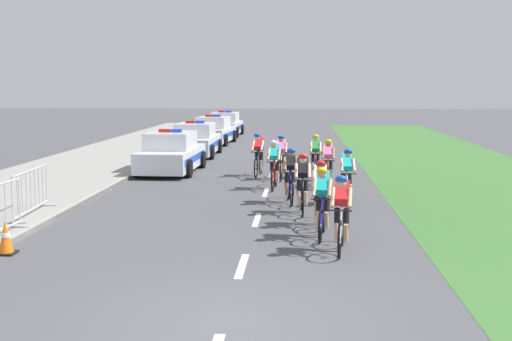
% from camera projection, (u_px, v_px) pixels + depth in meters
% --- Properties ---
extents(ground_plane, '(160.00, 160.00, 0.00)m').
position_uv_depth(ground_plane, '(224.00, 321.00, 8.84)').
color(ground_plane, '#4C4C51').
extents(sidewalk_slab, '(5.08, 60.00, 0.12)m').
position_uv_depth(sidewalk_slab, '(66.00, 173.00, 23.17)').
color(sidewalk_slab, gray).
rests_on(sidewalk_slab, ground).
extents(kerb_edge, '(0.16, 60.00, 0.13)m').
position_uv_depth(kerb_edge, '(134.00, 174.00, 23.00)').
color(kerb_edge, '#9E9E99').
rests_on(kerb_edge, ground).
extents(grass_verge, '(7.00, 60.00, 0.01)m').
position_uv_depth(grass_verge, '(473.00, 179.00, 22.23)').
color(grass_verge, '#3D7033').
rests_on(grass_verge, ground).
extents(lane_markings_centre, '(0.14, 29.60, 0.01)m').
position_uv_depth(lane_markings_centre, '(269.00, 182.00, 21.44)').
color(lane_markings_centre, white).
rests_on(lane_markings_centre, ground).
extents(cyclist_lead, '(0.45, 1.72, 1.56)m').
position_uv_depth(cyclist_lead, '(341.00, 212.00, 12.40)').
color(cyclist_lead, black).
rests_on(cyclist_lead, ground).
extents(cyclist_second, '(0.45, 1.72, 1.56)m').
position_uv_depth(cyclist_second, '(322.00, 201.00, 13.58)').
color(cyclist_second, black).
rests_on(cyclist_second, ground).
extents(cyclist_third, '(0.42, 1.72, 1.56)m').
position_uv_depth(cyclist_third, '(320.00, 191.00, 14.78)').
color(cyclist_third, black).
rests_on(cyclist_third, ground).
extents(cyclist_fourth, '(0.42, 1.72, 1.56)m').
position_uv_depth(cyclist_fourth, '(302.00, 182.00, 16.20)').
color(cyclist_fourth, black).
rests_on(cyclist_fourth, ground).
extents(cyclist_fifth, '(0.45, 1.72, 1.56)m').
position_uv_depth(cyclist_fifth, '(290.00, 174.00, 17.60)').
color(cyclist_fifth, black).
rests_on(cyclist_fifth, ground).
extents(cyclist_sixth, '(0.42, 1.72, 1.56)m').
position_uv_depth(cyclist_sixth, '(347.00, 175.00, 17.38)').
color(cyclist_sixth, black).
rests_on(cyclist_sixth, ground).
extents(cyclist_seventh, '(0.43, 1.72, 1.56)m').
position_uv_depth(cyclist_seventh, '(274.00, 164.00, 19.99)').
color(cyclist_seventh, black).
rests_on(cyclist_seventh, ground).
extents(cyclist_eighth, '(0.43, 1.72, 1.56)m').
position_uv_depth(cyclist_eighth, '(328.00, 162.00, 20.36)').
color(cyclist_eighth, black).
rests_on(cyclist_eighth, ground).
extents(cyclist_ninth, '(0.42, 1.72, 1.56)m').
position_uv_depth(cyclist_ninth, '(315.00, 155.00, 22.30)').
color(cyclist_ninth, black).
rests_on(cyclist_ninth, ground).
extents(cyclist_tenth, '(0.45, 1.72, 1.56)m').
position_uv_depth(cyclist_tenth, '(258.00, 154.00, 22.85)').
color(cyclist_tenth, black).
rests_on(cyclist_tenth, ground).
extents(cyclist_eleventh, '(0.42, 1.72, 1.56)m').
position_uv_depth(cyclist_eleventh, '(281.00, 156.00, 22.01)').
color(cyclist_eleventh, black).
rests_on(cyclist_eleventh, ground).
extents(police_car_nearest, '(2.09, 4.45, 1.59)m').
position_uv_depth(police_car_nearest, '(171.00, 154.00, 23.84)').
color(police_car_nearest, silver).
rests_on(police_car_nearest, ground).
extents(police_car_second, '(2.00, 4.40, 1.59)m').
position_uv_depth(police_car_second, '(196.00, 141.00, 29.38)').
color(police_car_second, silver).
rests_on(police_car_second, ground).
extents(police_car_third, '(2.22, 4.51, 1.59)m').
position_uv_depth(police_car_third, '(213.00, 131.00, 35.40)').
color(police_car_third, silver).
rests_on(police_car_third, ground).
extents(police_car_furthest, '(2.09, 4.44, 1.59)m').
position_uv_depth(police_car_furthest, '(225.00, 125.00, 40.94)').
color(police_car_furthest, silver).
rests_on(police_car_furthest, ground).
extents(crowd_barrier_rear, '(0.63, 2.32, 1.07)m').
position_uv_depth(crowd_barrier_rear, '(31.00, 192.00, 15.50)').
color(crowd_barrier_rear, '#B7BABF').
rests_on(crowd_barrier_rear, sidewalk_slab).
extents(traffic_cone_near, '(0.36, 0.36, 0.64)m').
position_uv_depth(traffic_cone_near, '(6.00, 238.00, 12.31)').
color(traffic_cone_near, black).
rests_on(traffic_cone_near, ground).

